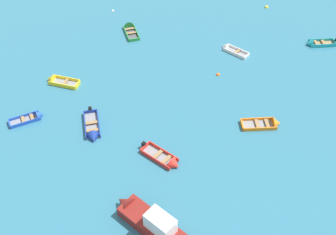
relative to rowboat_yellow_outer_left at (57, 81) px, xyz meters
name	(u,v)px	position (x,y,z in m)	size (l,w,h in m)	color
rowboat_yellow_outer_left	(57,81)	(0.00, 0.00, 0.00)	(3.13, 2.28, 0.96)	gray
rowboat_blue_back_row_right	(33,117)	(-1.95, -4.35, -0.02)	(2.93, 1.52, 0.84)	gray
rowboat_red_foreground_center	(167,161)	(7.90, -11.11, 0.00)	(2.90, 3.18, 1.03)	gray
rowboat_deep_blue_midfield_right	(93,132)	(2.70, -7.02, 0.00)	(1.17, 3.67, 1.04)	gray
motor_launch_maroon_far_right	(150,222)	(5.74, -16.21, 0.47)	(4.71, 5.51, 2.21)	maroon
rowboat_turquoise_midfield_left	(316,43)	(25.47, 0.76, 0.00)	(3.20, 1.35, 0.94)	#99754C
rowboat_orange_far_back	(269,124)	(16.74, -8.98, -0.02)	(3.29, 1.57, 1.07)	gray
rowboat_green_cluster_outer	(129,28)	(7.60, 7.34, -0.03)	(1.40, 3.28, 1.05)	#4C4C51
rowboat_white_cluster_inner	(230,49)	(16.77, 1.63, -0.03)	(2.47, 2.78, 0.85)	gray
mooring_buoy_between_boats_left	(266,7)	(23.38, 8.68, -0.17)	(0.44, 0.44, 0.44)	yellow
mooring_buoy_near_foreground	(113,11)	(6.28, 11.43, -0.17)	(0.30, 0.30, 0.30)	silver
mooring_buoy_central	(218,75)	(14.54, -1.90, -0.17)	(0.37, 0.37, 0.37)	orange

